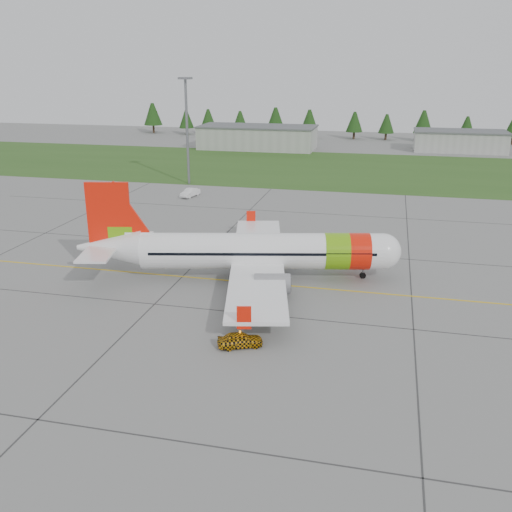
# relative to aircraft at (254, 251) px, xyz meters

# --- Properties ---
(ground) EXTENTS (320.00, 320.00, 0.00)m
(ground) POSITION_rel_aircraft_xyz_m (7.02, -9.49, -3.12)
(ground) COLOR gray
(ground) RESTS_ON ground
(aircraft) EXTENTS (35.30, 33.10, 10.82)m
(aircraft) POSITION_rel_aircraft_xyz_m (0.00, 0.00, 0.00)
(aircraft) COLOR white
(aircraft) RESTS_ON ground
(follow_me_car) EXTENTS (1.80, 1.92, 3.81)m
(follow_me_car) POSITION_rel_aircraft_xyz_m (2.63, -16.24, -1.21)
(follow_me_car) COLOR #FBB00D
(follow_me_car) RESTS_ON ground
(service_van) EXTENTS (1.90, 1.83, 4.60)m
(service_van) POSITION_rel_aircraft_xyz_m (-20.84, 37.45, -0.82)
(service_van) COLOR white
(service_van) RESTS_ON ground
(grass_strip) EXTENTS (320.00, 50.00, 0.03)m
(grass_strip) POSITION_rel_aircraft_xyz_m (7.02, 72.51, -3.11)
(grass_strip) COLOR #30561E
(grass_strip) RESTS_ON ground
(taxi_guideline) EXTENTS (120.00, 0.25, 0.02)m
(taxi_guideline) POSITION_rel_aircraft_xyz_m (7.02, -1.49, -3.11)
(taxi_guideline) COLOR gold
(taxi_guideline) RESTS_ON ground
(hangar_west) EXTENTS (32.00, 14.00, 6.00)m
(hangar_west) POSITION_rel_aircraft_xyz_m (-22.98, 100.51, -0.12)
(hangar_west) COLOR #A8A8A3
(hangar_west) RESTS_ON ground
(hangar_east) EXTENTS (24.00, 12.00, 5.20)m
(hangar_east) POSITION_rel_aircraft_xyz_m (32.02, 108.51, -0.52)
(hangar_east) COLOR #A8A8A3
(hangar_east) RESTS_ON ground
(floodlight_mast) EXTENTS (0.50, 0.50, 20.00)m
(floodlight_mast) POSITION_rel_aircraft_xyz_m (-24.98, 48.51, 6.88)
(floodlight_mast) COLOR slate
(floodlight_mast) RESTS_ON ground
(treeline) EXTENTS (160.00, 8.00, 10.00)m
(treeline) POSITION_rel_aircraft_xyz_m (7.02, 128.51, 1.88)
(treeline) COLOR #1C3F14
(treeline) RESTS_ON ground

